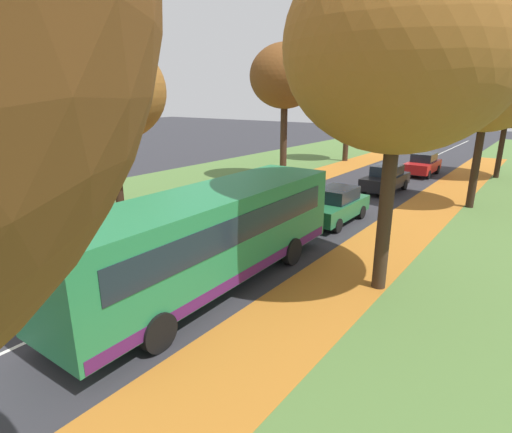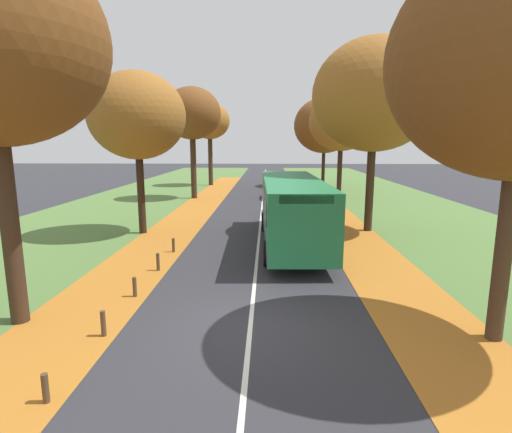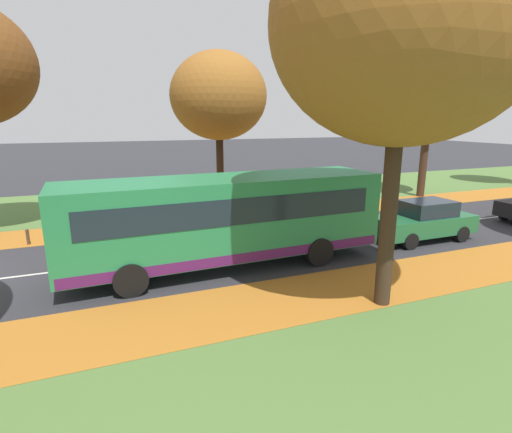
{
  "view_description": "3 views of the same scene",
  "coord_description": "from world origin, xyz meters",
  "px_view_note": "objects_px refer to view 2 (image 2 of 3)",
  "views": [
    {
      "loc": [
        9.4,
        0.21,
        5.68
      ],
      "look_at": [
        0.59,
        12.0,
        1.22
      ],
      "focal_mm": 28.0,
      "sensor_mm": 36.0,
      "label": 1
    },
    {
      "loc": [
        0.43,
        -9.38,
        4.58
      ],
      "look_at": [
        -0.12,
        8.8,
        1.22
      ],
      "focal_mm": 28.0,
      "sensor_mm": 36.0,
      "label": 2
    },
    {
      "loc": [
        13.62,
        4.69,
        4.8
      ],
      "look_at": [
        0.6,
        9.88,
        1.36
      ],
      "focal_mm": 28.0,
      "sensor_mm": 36.0,
      "label": 3
    }
  ],
  "objects_px": {
    "bollard_nearest": "(45,388)",
    "bollard_fifth": "(173,245)",
    "tree_left_far": "(210,121)",
    "bollard_second": "(103,324)",
    "tree_right_mid": "(341,122)",
    "tree_right_far": "(324,126)",
    "car_green_lead": "(286,201)",
    "tree_right_near": "(375,96)",
    "bollard_fourth": "(158,262)",
    "bollard_third": "(135,287)",
    "tree_left_mid": "(192,114)",
    "tree_left_near": "(137,116)",
    "car_black_following": "(279,188)",
    "bus": "(292,208)",
    "car_red_third_in_line": "(281,180)"
  },
  "relations": [
    {
      "from": "tree_left_far",
      "to": "tree_right_near",
      "type": "relative_size",
      "value": 0.91
    },
    {
      "from": "tree_right_mid",
      "to": "car_green_lead",
      "type": "xyz_separation_m",
      "value": [
        -4.6,
        -6.67,
        -5.43
      ]
    },
    {
      "from": "tree_right_far",
      "to": "bus",
      "type": "xyz_separation_m",
      "value": [
        -4.78,
        -25.05,
        -4.66
      ]
    },
    {
      "from": "bollard_fifth",
      "to": "car_black_following",
      "type": "relative_size",
      "value": 0.14
    },
    {
      "from": "bollard_third",
      "to": "bus",
      "type": "relative_size",
      "value": 0.06
    },
    {
      "from": "tree_right_near",
      "to": "bollard_fourth",
      "type": "xyz_separation_m",
      "value": [
        -9.28,
        -7.03,
        -6.58
      ]
    },
    {
      "from": "tree_right_far",
      "to": "car_black_following",
      "type": "height_order",
      "value": "tree_right_far"
    },
    {
      "from": "tree_right_far",
      "to": "bollard_fourth",
      "type": "height_order",
      "value": "tree_right_far"
    },
    {
      "from": "tree_left_near",
      "to": "bollard_nearest",
      "type": "height_order",
      "value": "tree_left_near"
    },
    {
      "from": "bollard_fourth",
      "to": "bus",
      "type": "bearing_deg",
      "value": 38.36
    },
    {
      "from": "tree_right_mid",
      "to": "car_green_lead",
      "type": "relative_size",
      "value": 2.04
    },
    {
      "from": "tree_left_mid",
      "to": "bollard_nearest",
      "type": "height_order",
      "value": "tree_left_mid"
    },
    {
      "from": "bollard_fifth",
      "to": "tree_right_near",
      "type": "bearing_deg",
      "value": 25.96
    },
    {
      "from": "tree_left_mid",
      "to": "bus",
      "type": "distance_m",
      "value": 17.69
    },
    {
      "from": "tree_left_near",
      "to": "tree_right_far",
      "type": "bearing_deg",
      "value": 61.79
    },
    {
      "from": "bollard_fifth",
      "to": "tree_right_mid",
      "type": "bearing_deg",
      "value": 59.2
    },
    {
      "from": "tree_left_near",
      "to": "bus",
      "type": "xyz_separation_m",
      "value": [
        7.53,
        -2.1,
        -4.17
      ]
    },
    {
      "from": "tree_left_mid",
      "to": "car_red_third_in_line",
      "type": "height_order",
      "value": "tree_left_mid"
    },
    {
      "from": "bollard_nearest",
      "to": "tree_right_far",
      "type": "bearing_deg",
      "value": 74.98
    },
    {
      "from": "tree_right_far",
      "to": "bollard_nearest",
      "type": "distance_m",
      "value": 38.35
    },
    {
      "from": "tree_left_mid",
      "to": "tree_left_near",
      "type": "bearing_deg",
      "value": -91.08
    },
    {
      "from": "tree_left_near",
      "to": "car_red_third_in_line",
      "type": "distance_m",
      "value": 22.72
    },
    {
      "from": "car_green_lead",
      "to": "tree_left_mid",
      "type": "bearing_deg",
      "value": 136.85
    },
    {
      "from": "bollard_third",
      "to": "car_green_lead",
      "type": "xyz_separation_m",
      "value": [
        5.22,
        14.83,
        0.5
      ]
    },
    {
      "from": "bollard_second",
      "to": "bollard_third",
      "type": "bearing_deg",
      "value": 91.67
    },
    {
      "from": "bollard_fifth",
      "to": "car_red_third_in_line",
      "type": "height_order",
      "value": "car_red_third_in_line"
    },
    {
      "from": "bollard_third",
      "to": "car_black_following",
      "type": "bearing_deg",
      "value": 77.54
    },
    {
      "from": "car_red_third_in_line",
      "to": "bollard_fifth",
      "type": "bearing_deg",
      "value": -102.22
    },
    {
      "from": "bollard_nearest",
      "to": "car_red_third_in_line",
      "type": "xyz_separation_m",
      "value": [
        5.21,
        34.38,
        0.53
      ]
    },
    {
      "from": "tree_right_mid",
      "to": "bollard_fifth",
      "type": "xyz_separation_m",
      "value": [
        -9.83,
        -16.5,
        -5.94
      ]
    },
    {
      "from": "car_black_following",
      "to": "car_red_third_in_line",
      "type": "height_order",
      "value": "same"
    },
    {
      "from": "tree_left_mid",
      "to": "tree_right_far",
      "type": "bearing_deg",
      "value": 39.04
    },
    {
      "from": "bollard_nearest",
      "to": "bollard_fifth",
      "type": "height_order",
      "value": "bollard_fifth"
    },
    {
      "from": "tree_right_near",
      "to": "tree_left_near",
      "type": "bearing_deg",
      "value": -175.5
    },
    {
      "from": "tree_right_far",
      "to": "bollard_third",
      "type": "relative_size",
      "value": 14.99
    },
    {
      "from": "tree_left_near",
      "to": "car_green_lead",
      "type": "bearing_deg",
      "value": 39.04
    },
    {
      "from": "tree_left_far",
      "to": "tree_right_mid",
      "type": "distance_m",
      "value": 16.24
    },
    {
      "from": "tree_right_near",
      "to": "tree_right_mid",
      "type": "distance_m",
      "value": 12.0
    },
    {
      "from": "car_green_lead",
      "to": "bollard_second",
      "type": "bearing_deg",
      "value": -106.56
    },
    {
      "from": "bollard_nearest",
      "to": "bus",
      "type": "bearing_deg",
      "value": 66.39
    },
    {
      "from": "tree_left_mid",
      "to": "bollard_fourth",
      "type": "distance_m",
      "value": 20.49
    },
    {
      "from": "tree_left_far",
      "to": "bollard_second",
      "type": "relative_size",
      "value": 13.76
    },
    {
      "from": "tree_left_mid",
      "to": "bollard_nearest",
      "type": "bearing_deg",
      "value": -85.2
    },
    {
      "from": "tree_right_mid",
      "to": "bollard_third",
      "type": "relative_size",
      "value": 13.94
    },
    {
      "from": "tree_right_mid",
      "to": "bollard_third",
      "type": "xyz_separation_m",
      "value": [
        -9.83,
        -21.5,
        -5.93
      ]
    },
    {
      "from": "bollard_nearest",
      "to": "tree_right_near",
      "type": "bearing_deg",
      "value": 57.55
    },
    {
      "from": "bollard_nearest",
      "to": "car_green_lead",
      "type": "relative_size",
      "value": 0.13
    },
    {
      "from": "tree_right_far",
      "to": "car_green_lead",
      "type": "bearing_deg",
      "value": -105.51
    },
    {
      "from": "tree_right_far",
      "to": "bollard_second",
      "type": "relative_size",
      "value": 14.38
    },
    {
      "from": "tree_left_mid",
      "to": "bollard_fourth",
      "type": "relative_size",
      "value": 13.79
    }
  ]
}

